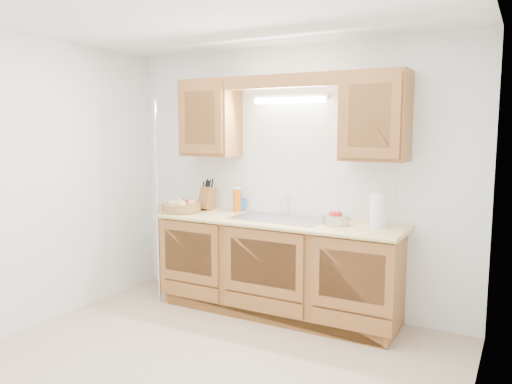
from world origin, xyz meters
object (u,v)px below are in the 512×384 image
Objects in this scene: fruit_basket at (181,206)px; paper_towel at (378,210)px; apple_bowl at (335,219)px; knife_block at (207,198)px.

fruit_basket is 1.38× the size of paper_towel.
fruit_basket is at bearing -176.36° from apple_bowl.
fruit_basket is 1.64× the size of apple_bowl.
knife_block is 1.43m from apple_bowl.
fruit_basket reaches higher than apple_bowl.
paper_towel is at bearing -0.31° from knife_block.
knife_block is at bearing 178.22° from paper_towel.
paper_towel is (1.92, 0.19, 0.09)m from fruit_basket.
paper_towel is at bearing 5.52° from fruit_basket.
knife_block is (0.15, 0.24, 0.06)m from fruit_basket.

